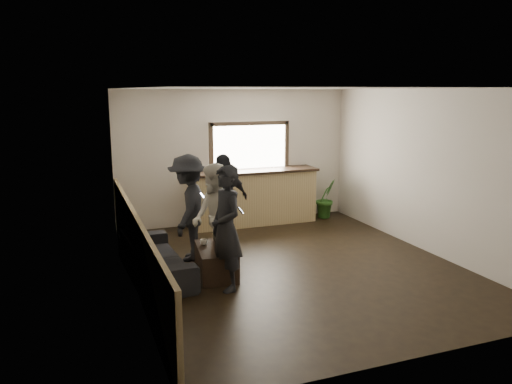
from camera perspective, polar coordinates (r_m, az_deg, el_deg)
name	(u,v)px	position (r m, az deg, el deg)	size (l,w,h in m)	color
ground	(294,266)	(8.12, 4.40, -8.44)	(5.00, 6.00, 0.01)	black
room_shell	(251,179)	(7.46, -0.57, 1.50)	(5.01, 6.01, 2.80)	silver
bar_counter	(254,194)	(10.45, -0.27, -0.19)	(2.70, 0.68, 2.13)	#A38958
sofa	(155,256)	(7.77, -11.46, -7.24)	(2.04, 0.80, 0.59)	black
coffee_table	(216,261)	(7.68, -4.59, -7.90)	(0.54, 0.98, 0.44)	black
cup_a	(204,242)	(7.76, -5.99, -5.69)	(0.11, 0.11, 0.09)	silver
cup_b	(222,248)	(7.42, -3.88, -6.43)	(0.10, 0.10, 0.10)	silver
potted_plant	(326,198)	(11.11, 8.00, -0.71)	(0.47, 0.38, 0.86)	#2D6623
person_a	(226,228)	(6.97, -3.42, -4.16)	(0.52, 0.70, 1.77)	black
person_b	(215,218)	(7.68, -4.73, -3.02)	(0.68, 0.85, 1.69)	beige
person_c	(189,208)	(8.25, -7.71, -1.80)	(1.05, 1.30, 1.76)	black
person_d	(225,201)	(8.90, -3.57, -1.00)	(1.06, 0.72, 1.68)	black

